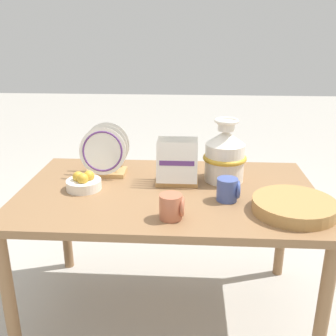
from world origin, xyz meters
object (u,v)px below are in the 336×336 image
at_px(mug_cobalt_glaze, 228,189).
at_px(fruit_bowl, 84,183).
at_px(wicker_charger_stack, 294,206).
at_px(mug_terracotta_glaze, 172,207).
at_px(ceramic_vase, 225,154).
at_px(dish_rack_square_plates, 177,166).
at_px(dish_rack_round_plates, 105,155).

relative_size(mug_cobalt_glaze, fruit_bowl, 0.62).
relative_size(wicker_charger_stack, mug_terracotta_glaze, 3.36).
height_order(ceramic_vase, wicker_charger_stack, ceramic_vase).
distance_m(ceramic_vase, mug_cobalt_glaze, 0.26).
bearing_deg(ceramic_vase, mug_cobalt_glaze, -89.68).
xyz_separation_m(ceramic_vase, fruit_bowl, (-0.67, -0.16, -0.10)).
xyz_separation_m(dish_rack_square_plates, mug_cobalt_glaze, (0.23, -0.19, -0.04)).
height_order(dish_rack_square_plates, fruit_bowl, dish_rack_square_plates).
bearing_deg(mug_cobalt_glaze, wicker_charger_stack, -21.55).
distance_m(dish_rack_square_plates, mug_cobalt_glaze, 0.30).
distance_m(dish_rack_round_plates, wicker_charger_stack, 0.95).
height_order(ceramic_vase, dish_rack_square_plates, ceramic_vase).
bearing_deg(mug_terracotta_glaze, ceramic_vase, 61.30).
bearing_deg(fruit_bowl, wicker_charger_stack, -11.39).
bearing_deg(wicker_charger_stack, dish_rack_square_plates, 149.20).
relative_size(mug_cobalt_glaze, mug_terracotta_glaze, 1.00).
height_order(dish_rack_round_plates, wicker_charger_stack, dish_rack_round_plates).
bearing_deg(wicker_charger_stack, ceramic_vase, 127.31).
bearing_deg(mug_terracotta_glaze, wicker_charger_stack, 9.79).
distance_m(dish_rack_round_plates, mug_cobalt_glaze, 0.67).
xyz_separation_m(wicker_charger_stack, fruit_bowl, (-0.93, 0.19, 0.01)).
distance_m(mug_cobalt_glaze, mug_terracotta_glaze, 0.30).
distance_m(dish_rack_square_plates, mug_terracotta_glaze, 0.38).
bearing_deg(ceramic_vase, wicker_charger_stack, -52.69).
distance_m(dish_rack_round_plates, dish_rack_square_plates, 0.38).
bearing_deg(dish_rack_square_plates, mug_terracotta_glaze, -90.84).
relative_size(dish_rack_round_plates, mug_terracotta_glaze, 2.52).
relative_size(wicker_charger_stack, fruit_bowl, 2.09).
bearing_deg(dish_rack_round_plates, ceramic_vase, -3.56).
height_order(ceramic_vase, mug_terracotta_glaze, ceramic_vase).
distance_m(mug_terracotta_glaze, fruit_bowl, 0.51).
relative_size(ceramic_vase, wicker_charger_stack, 0.91).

